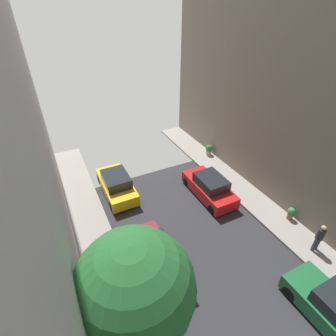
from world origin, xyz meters
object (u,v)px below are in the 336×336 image
object	(u,v)px
pedestrian	(319,237)
potted_plant_1	(209,149)
parked_car_left_3	(156,258)
potted_plant_2	(291,213)
parked_car_left_4	(116,185)
street_tree_0	(135,289)
parked_car_right_4	(209,187)

from	to	relation	value
pedestrian	potted_plant_1	xyz separation A→B (m)	(0.53, 10.51, -0.44)
parked_car_left_3	potted_plant_2	xyz separation A→B (m)	(8.40, -0.63, -0.11)
parked_car_left_4	potted_plant_2	world-z (taller)	parked_car_left_4
street_tree_0	parked_car_left_3	bearing A→B (deg)	59.30
parked_car_left_3	potted_plant_1	bearing A→B (deg)	42.95
pedestrian	potted_plant_2	distance (m)	2.30
street_tree_0	potted_plant_2	size ratio (longest dim) A/B	7.78
parked_car_left_3	parked_car_right_4	world-z (taller)	same
parked_car_left_4	street_tree_0	bearing A→B (deg)	-101.59
parked_car_right_4	potted_plant_2	distance (m)	5.03
street_tree_0	potted_plant_1	size ratio (longest dim) A/B	7.09
pedestrian	potted_plant_1	size ratio (longest dim) A/B	1.93
street_tree_0	potted_plant_1	world-z (taller)	street_tree_0
parked_car_left_3	parked_car_left_4	size ratio (longest dim) A/B	1.00
parked_car_right_4	potted_plant_1	bearing A→B (deg)	56.09
street_tree_0	parked_car_left_4	bearing A→B (deg)	78.41
parked_car_right_4	street_tree_0	bearing A→B (deg)	-137.45
street_tree_0	potted_plant_1	distance (m)	15.71
parked_car_left_3	street_tree_0	bearing A→B (deg)	-120.70
potted_plant_1	parked_car_left_3	bearing A→B (deg)	-137.05
parked_car_right_4	street_tree_0	size ratio (longest dim) A/B	0.67
potted_plant_1	potted_plant_2	xyz separation A→B (m)	(0.11, -8.34, -0.02)
parked_car_left_4	pedestrian	bearing A→B (deg)	-49.88
parked_car_left_4	potted_plant_2	size ratio (longest dim) A/B	5.19
pedestrian	street_tree_0	distance (m)	10.47
parked_car_left_3	parked_car_left_4	distance (m)	6.42
potted_plant_2	parked_car_left_4	bearing A→B (deg)	140.02
street_tree_0	potted_plant_2	xyz separation A→B (m)	(10.41, 2.76, -4.19)
parked_car_left_4	pedestrian	size ratio (longest dim) A/B	2.44
parked_car_left_3	parked_car_left_4	world-z (taller)	same
parked_car_right_4	pedestrian	xyz separation A→B (m)	(2.36, -6.20, 0.35)
potted_plant_2	street_tree_0	bearing A→B (deg)	-165.14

